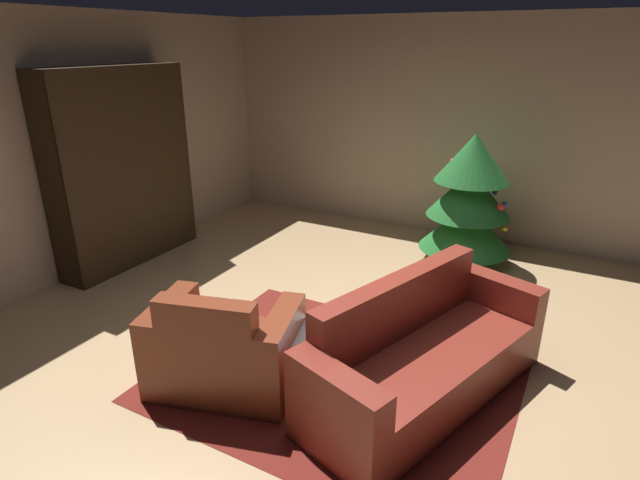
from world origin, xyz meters
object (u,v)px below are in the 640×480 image
bottle_on_table (343,336)px  decorated_tree (469,198)px  couch_red (423,358)px  book_stack_on_table (338,326)px  armchair_red (224,351)px  bookshelf_unit (130,169)px  coffee_table (332,340)px

bottle_on_table → decorated_tree: decorated_tree is taller
couch_red → book_stack_on_table: couch_red is taller
armchair_red → book_stack_on_table: bearing=32.3°
bottle_on_table → bookshelf_unit: bearing=159.6°
couch_red → decorated_tree: (-0.31, 2.47, 0.47)m
coffee_table → book_stack_on_table: book_stack_on_table is taller
decorated_tree → coffee_table: bearing=-96.0°
coffee_table → book_stack_on_table: (0.01, 0.06, 0.09)m
bookshelf_unit → couch_red: (3.66, -0.85, -0.75)m
book_stack_on_table → bottle_on_table: bearing=-54.3°
couch_red → armchair_red: bearing=-154.6°
book_stack_on_table → coffee_table: bearing=-101.5°
armchair_red → decorated_tree: (0.96, 3.07, 0.46)m
coffee_table → decorated_tree: decorated_tree is taller
book_stack_on_table → armchair_red: bearing=-147.7°
book_stack_on_table → couch_red: bearing=16.1°
couch_red → bottle_on_table: bearing=-143.2°
bookshelf_unit → armchair_red: size_ratio=1.81×
couch_red → coffee_table: bearing=-159.1°
armchair_red → couch_red: size_ratio=0.56×
book_stack_on_table → bottle_on_table: (0.13, -0.17, 0.05)m
armchair_red → book_stack_on_table: size_ratio=5.24×
bookshelf_unit → decorated_tree: bookshelf_unit is taller
couch_red → coffee_table: 0.64m
book_stack_on_table → decorated_tree: size_ratio=0.15×
couch_red → decorated_tree: bearing=97.2°
bookshelf_unit → bottle_on_table: bearing=-20.4°
armchair_red → couch_red: bearing=25.4°
bottle_on_table → coffee_table: bearing=139.9°
couch_red → book_stack_on_table: bearing=-163.9°
book_stack_on_table → bottle_on_table: 0.22m
book_stack_on_table → decorated_tree: 2.67m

